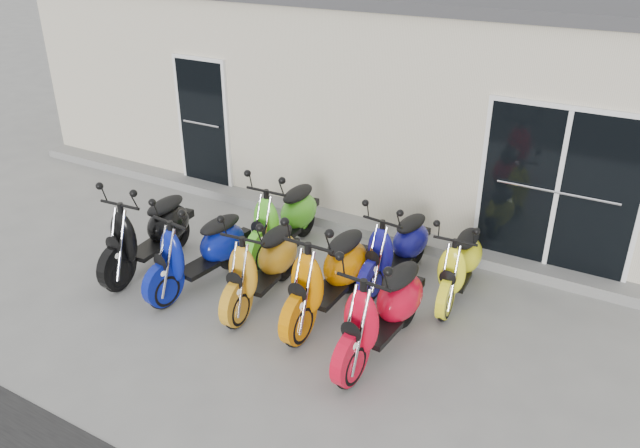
# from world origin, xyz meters

# --- Properties ---
(ground) EXTENTS (80.00, 80.00, 0.00)m
(ground) POSITION_xyz_m (0.00, 0.00, 0.00)
(ground) COLOR gray
(ground) RESTS_ON ground
(building) EXTENTS (14.00, 6.00, 3.20)m
(building) POSITION_xyz_m (0.00, 5.20, 1.60)
(building) COLOR beige
(building) RESTS_ON ground
(front_step) EXTENTS (14.00, 0.40, 0.15)m
(front_step) POSITION_xyz_m (0.00, 2.02, 0.07)
(front_step) COLOR gray
(front_step) RESTS_ON ground
(door_left) EXTENTS (1.07, 0.08, 2.22)m
(door_left) POSITION_xyz_m (-3.20, 2.17, 1.26)
(door_left) COLOR black
(door_left) RESTS_ON front_step
(door_right) EXTENTS (2.02, 0.08, 2.22)m
(door_right) POSITION_xyz_m (2.60, 2.17, 1.26)
(door_right) COLOR black
(door_right) RESTS_ON front_step
(scooter_front_black) EXTENTS (0.84, 1.93, 1.39)m
(scooter_front_black) POSITION_xyz_m (-2.08, -0.41, 0.69)
(scooter_front_black) COLOR black
(scooter_front_black) RESTS_ON ground
(scooter_front_blue) EXTENTS (0.86, 1.87, 1.34)m
(scooter_front_blue) POSITION_xyz_m (-1.17, -0.44, 0.67)
(scooter_front_blue) COLOR #09178E
(scooter_front_blue) RESTS_ON ground
(scooter_front_orange_a) EXTENTS (0.81, 1.84, 1.32)m
(scooter_front_orange_a) POSITION_xyz_m (-0.29, -0.32, 0.66)
(scooter_front_orange_a) COLOR orange
(scooter_front_orange_a) RESTS_ON ground
(scooter_front_orange_b) EXTENTS (0.71, 1.95, 1.44)m
(scooter_front_orange_b) POSITION_xyz_m (0.57, -0.19, 0.72)
(scooter_front_orange_b) COLOR orange
(scooter_front_orange_b) RESTS_ON ground
(scooter_front_red) EXTENTS (0.80, 1.93, 1.40)m
(scooter_front_red) POSITION_xyz_m (1.43, -0.53, 0.70)
(scooter_front_red) COLOR red
(scooter_front_red) RESTS_ON ground
(scooter_back_green) EXTENTS (0.75, 1.89, 1.38)m
(scooter_back_green) POSITION_xyz_m (-0.74, 0.87, 0.69)
(scooter_back_green) COLOR #59D829
(scooter_back_green) RESTS_ON ground
(scooter_back_blue) EXTENTS (0.80, 1.76, 1.26)m
(scooter_back_blue) POSITION_xyz_m (0.94, 0.95, 0.63)
(scooter_back_blue) COLOR navy
(scooter_back_blue) RESTS_ON ground
(scooter_back_yellow) EXTENTS (0.71, 1.67, 1.20)m
(scooter_back_yellow) POSITION_xyz_m (1.78, 0.99, 0.60)
(scooter_back_yellow) COLOR #FFFB20
(scooter_back_yellow) RESTS_ON ground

